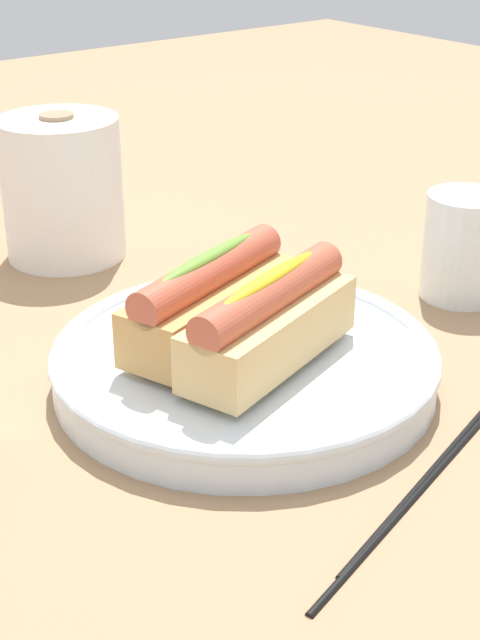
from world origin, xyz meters
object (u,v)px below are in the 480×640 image
(hotdog_back, at_px, (209,299))
(chopstick_near, at_px, (427,474))
(hotdog_front, at_px, (272,321))
(paper_towel_roll, at_px, (62,188))
(water_glass, at_px, (463,252))
(serving_bowl, at_px, (240,364))
(chopstick_far, at_px, (408,502))

(hotdog_back, xyz_separation_m, chopstick_near, (0.03, -0.19, -0.06))
(hotdog_front, bearing_deg, hotdog_back, 103.82)
(paper_towel_roll, bearing_deg, water_glass, -52.86)
(hotdog_back, distance_m, paper_towel_roll, 0.27)
(serving_bowl, distance_m, chopstick_near, 0.16)
(hotdog_front, xyz_separation_m, water_glass, (0.24, 0.03, -0.02))
(hotdog_back, bearing_deg, paper_towel_roll, 83.56)
(serving_bowl, relative_size, paper_towel_roll, 2.04)
(chopstick_near, bearing_deg, hotdog_front, 77.86)
(paper_towel_roll, xyz_separation_m, chopstick_far, (-0.03, -0.47, -0.06))
(hotdog_back, height_order, water_glass, hotdog_back)
(hotdog_front, height_order, chopstick_near, hotdog_front)
(water_glass, relative_size, chopstick_far, 0.41)
(serving_bowl, bearing_deg, water_glass, 1.51)
(serving_bowl, bearing_deg, hotdog_front, -76.18)
(paper_towel_roll, xyz_separation_m, chopstick_near, (-0.00, -0.45, -0.06))
(hotdog_front, relative_size, chopstick_near, 0.72)
(hotdog_front, relative_size, paper_towel_roll, 1.18)
(hotdog_back, bearing_deg, chopstick_far, -91.00)
(serving_bowl, height_order, water_glass, water_glass)
(water_glass, height_order, chopstick_near, water_glass)
(serving_bowl, height_order, paper_towel_roll, paper_towel_roll)
(serving_bowl, xyz_separation_m, chopstick_near, (0.02, -0.16, -0.01))
(hotdog_front, distance_m, hotdog_back, 0.06)
(hotdog_front, xyz_separation_m, chopstick_near, (0.01, -0.13, -0.06))
(serving_bowl, relative_size, hotdog_front, 1.73)
(chopstick_near, xyz_separation_m, chopstick_far, (-0.03, -0.01, 0.00))
(water_glass, xyz_separation_m, chopstick_far, (-0.25, -0.18, -0.04))
(hotdog_front, distance_m, paper_towel_roll, 0.32)
(hotdog_back, distance_m, water_glass, 0.25)
(hotdog_front, distance_m, chopstick_far, 0.16)
(water_glass, height_order, chopstick_far, water_glass)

